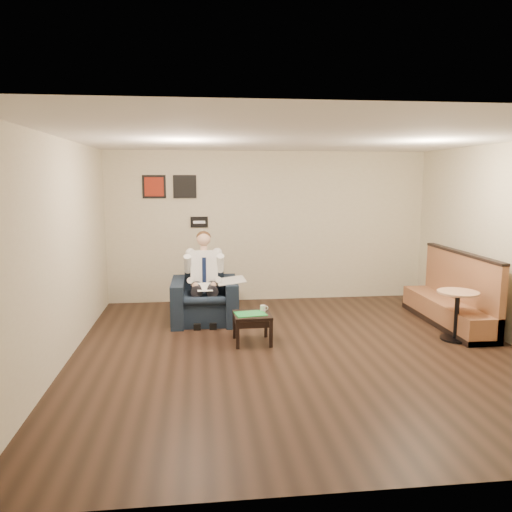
{
  "coord_description": "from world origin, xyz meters",
  "views": [
    {
      "loc": [
        -1.31,
        -6.27,
        2.29
      ],
      "look_at": [
        -0.45,
        1.2,
        1.13
      ],
      "focal_mm": 35.0,
      "sensor_mm": 36.0,
      "label": 1
    }
  ],
  "objects": [
    {
      "name": "wall_back",
      "position": [
        0.0,
        3.0,
        1.4
      ],
      "size": [
        6.0,
        0.02,
        2.8
      ],
      "primitive_type": "cube",
      "color": "beige",
      "rests_on": "ground"
    },
    {
      "name": "side_table",
      "position": [
        -0.59,
        0.47,
        0.21
      ],
      "size": [
        0.52,
        0.52,
        0.42
      ],
      "primitive_type": "cube",
      "rotation": [
        0.0,
        0.0,
        0.02
      ],
      "color": "black",
      "rests_on": "ground"
    },
    {
      "name": "seating_sign",
      "position": [
        -1.3,
        2.98,
        1.5
      ],
      "size": [
        0.32,
        0.02,
        0.2
      ],
      "primitive_type": "cube",
      "color": "black",
      "rests_on": "wall_back"
    },
    {
      "name": "lap_papers",
      "position": [
        -1.24,
        1.38,
        0.62
      ],
      "size": [
        0.25,
        0.34,
        0.01
      ],
      "primitive_type": "cube",
      "rotation": [
        0.0,
        0.0,
        0.06
      ],
      "color": "white",
      "rests_on": "seated_man"
    },
    {
      "name": "art_print_left",
      "position": [
        -2.1,
        2.98,
        2.15
      ],
      "size": [
        0.42,
        0.03,
        0.42
      ],
      "primitive_type": "cube",
      "color": "maroon",
      "rests_on": "wall_back"
    },
    {
      "name": "banquette",
      "position": [
        2.59,
        1.02,
        0.57
      ],
      "size": [
        0.53,
        2.23,
        1.14
      ],
      "primitive_type": "cube",
      "color": "brown",
      "rests_on": "ground"
    },
    {
      "name": "smartphone",
      "position": [
        -0.54,
        0.62,
        0.43
      ],
      "size": [
        0.14,
        0.08,
        0.01
      ],
      "primitive_type": "cube",
      "rotation": [
        0.0,
        0.0,
        -0.15
      ],
      "color": "black",
      "rests_on": "side_table"
    },
    {
      "name": "newspaper",
      "position": [
        -0.81,
        1.51,
        0.69
      ],
      "size": [
        0.46,
        0.57,
        0.01
      ],
      "primitive_type": "cube",
      "rotation": [
        0.0,
        0.0,
        0.04
      ],
      "color": "silver",
      "rests_on": "armchair"
    },
    {
      "name": "art_print_right",
      "position": [
        -1.55,
        2.98,
        2.15
      ],
      "size": [
        0.42,
        0.03,
        0.42
      ],
      "primitive_type": "cube",
      "color": "black",
      "rests_on": "wall_back"
    },
    {
      "name": "wall_front",
      "position": [
        0.0,
        -3.0,
        1.4
      ],
      "size": [
        6.0,
        0.02,
        2.8
      ],
      "primitive_type": "cube",
      "color": "beige",
      "rests_on": "ground"
    },
    {
      "name": "cafe_table",
      "position": [
        2.33,
        0.26,
        0.36
      ],
      "size": [
        0.65,
        0.65,
        0.71
      ],
      "primitive_type": "cylinder",
      "rotation": [
        0.0,
        0.0,
        -0.14
      ],
      "color": "tan",
      "rests_on": "ground"
    },
    {
      "name": "wall_left",
      "position": [
        -3.0,
        0.0,
        1.4
      ],
      "size": [
        0.02,
        6.0,
        2.8
      ],
      "primitive_type": "cube",
      "color": "beige",
      "rests_on": "ground"
    },
    {
      "name": "ground",
      "position": [
        0.0,
        0.0,
        0.0
      ],
      "size": [
        6.0,
        6.0,
        0.0
      ],
      "primitive_type": "plane",
      "color": "black",
      "rests_on": "ground"
    },
    {
      "name": "armchair",
      "position": [
        -1.24,
        1.63,
        0.51
      ],
      "size": [
        1.05,
        1.05,
        1.01
      ],
      "primitive_type": "cube",
      "rotation": [
        0.0,
        0.0,
        -0.01
      ],
      "color": "black",
      "rests_on": "ground"
    },
    {
      "name": "green_folder",
      "position": [
        -0.61,
        0.45,
        0.43
      ],
      "size": [
        0.46,
        0.36,
        0.01
      ],
      "primitive_type": "cube",
      "rotation": [
        0.0,
        0.0,
        0.16
      ],
      "color": "green",
      "rests_on": "side_table"
    },
    {
      "name": "coffee_mug",
      "position": [
        -0.42,
        0.58,
        0.47
      ],
      "size": [
        0.08,
        0.08,
        0.09
      ],
      "primitive_type": "cylinder",
      "rotation": [
        0.0,
        0.0,
        0.02
      ],
      "color": "white",
      "rests_on": "side_table"
    },
    {
      "name": "ceiling",
      "position": [
        0.0,
        0.0,
        2.8
      ],
      "size": [
        6.0,
        6.0,
        0.02
      ],
      "primitive_type": "cube",
      "color": "white",
      "rests_on": "wall_back"
    },
    {
      "name": "seated_man",
      "position": [
        -1.24,
        1.49,
        0.69
      ],
      "size": [
        0.67,
        0.99,
        1.38
      ],
      "primitive_type": null,
      "rotation": [
        0.0,
        0.0,
        -0.01
      ],
      "color": "silver",
      "rests_on": "armchair"
    }
  ]
}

